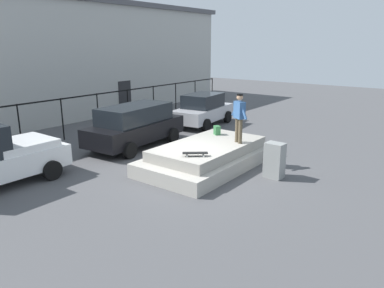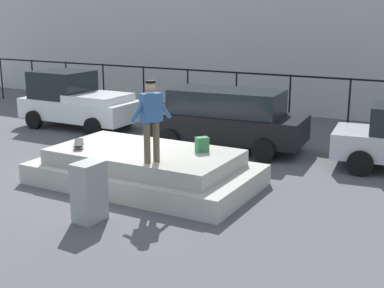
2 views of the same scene
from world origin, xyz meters
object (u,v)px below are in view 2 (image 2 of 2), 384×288
Objects in this scene: car_black_hatchback_mid at (227,118)px; utility_box at (89,192)px; car_white_pickup_near at (76,101)px; skateboarder at (151,115)px; skateboard at (79,143)px; backpack at (202,144)px.

utility_box is at bearing -89.42° from car_black_hatchback_mid.
car_black_hatchback_mid is (5.92, -0.19, -0.02)m from car_white_pickup_near.
skateboard is (-2.24, 0.26, -0.92)m from skateboarder.
car_white_pickup_near is (-6.39, 4.92, -0.90)m from skateboarder.
backpack is 0.07× the size of car_black_hatchback_mid.
backpack is at bearing 74.67° from utility_box.
car_white_pickup_near is at bearing 131.67° from skateboard.
backpack is at bearing -73.78° from car_black_hatchback_mid.
utility_box is at bearing -160.79° from backpack.
car_white_pickup_near reaches higher than utility_box.
backpack is 0.08× the size of car_white_pickup_near.
skateboard is 2.63m from utility_box.
car_white_pickup_near is 8.86m from utility_box.
skateboarder is 0.37× the size of car_black_hatchback_mid.
utility_box is (0.06, -6.33, -0.35)m from car_black_hatchback_mid.
car_black_hatchback_mid reaches higher than skateboard.
utility_box is (-0.41, -1.60, -1.27)m from skateboarder.
skateboarder is 4.84m from car_black_hatchback_mid.
utility_box is (-0.94, -2.87, -0.42)m from backpack.
skateboard is 6.24m from car_white_pickup_near.
utility_box is (1.83, -1.86, -0.35)m from skateboard.
backpack is at bearing 20.03° from skateboard.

